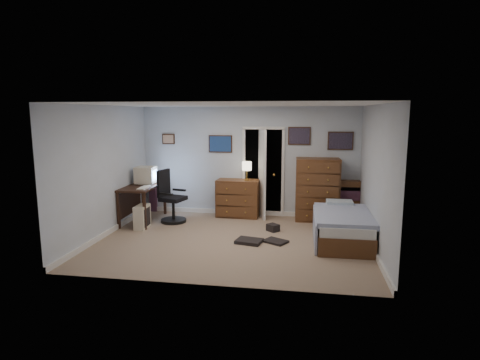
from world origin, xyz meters
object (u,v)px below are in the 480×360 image
object	(u,v)px
bed	(341,226)
low_dresser	(238,198)
computer_desk	(139,193)
office_chair	(171,202)
tall_dresser	(317,189)

from	to	relation	value
bed	low_dresser	bearing A→B (deg)	145.52
computer_desk	low_dresser	size ratio (longest dim) A/B	1.47
low_dresser	bed	bearing A→B (deg)	-31.44
office_chair	bed	bearing A→B (deg)	2.11
bed	computer_desk	bearing A→B (deg)	169.60
office_chair	tall_dresser	bearing A→B (deg)	26.60
computer_desk	tall_dresser	xyz separation A→B (m)	(3.87, 0.70, 0.07)
computer_desk	office_chair	size ratio (longest dim) A/B	1.23
low_dresser	bed	distance (m)	2.65
office_chair	tall_dresser	world-z (taller)	tall_dresser
computer_desk	bed	xyz separation A→B (m)	(4.28, -0.76, -0.33)
office_chair	bed	xyz separation A→B (m)	(3.56, -0.79, -0.15)
tall_dresser	office_chair	bearing A→B (deg)	-170.41
bed	tall_dresser	bearing A→B (deg)	105.46
computer_desk	tall_dresser	bearing A→B (deg)	8.55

